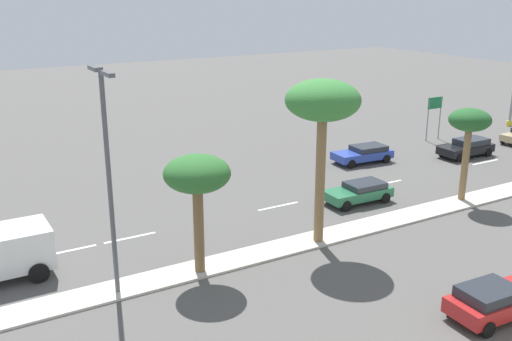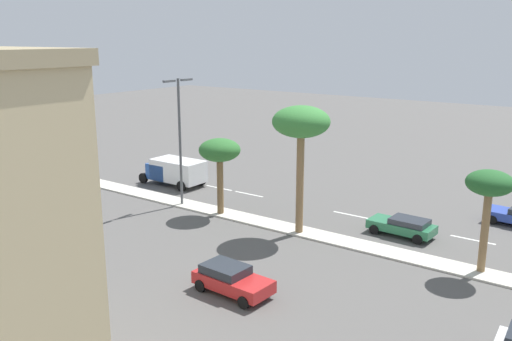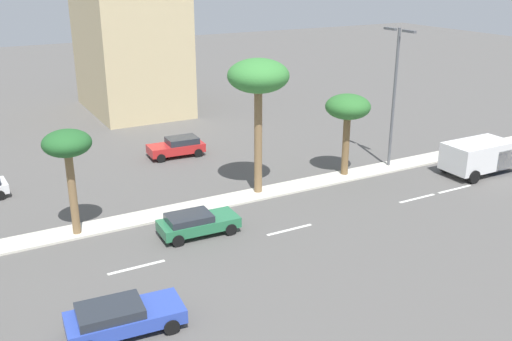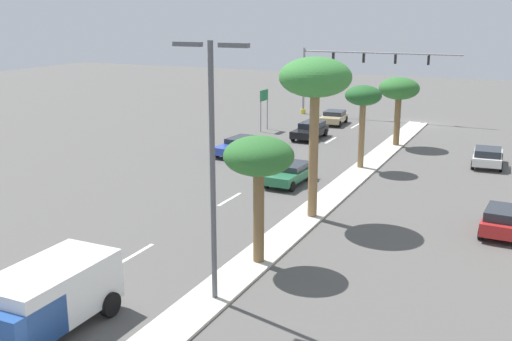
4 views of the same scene
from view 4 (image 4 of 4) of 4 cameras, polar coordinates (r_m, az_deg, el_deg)
ground_plane at (r=29.35m, az=2.11°, el=-6.60°), size 160.00×160.00×0.00m
median_curb at (r=21.34m, az=-8.87°, el=-15.21°), size 1.80×90.13×0.12m
lane_stripe_rear at (r=59.41m, az=9.25°, el=4.13°), size 0.20×2.80×0.01m
lane_stripe_leading at (r=52.36m, az=6.97°, el=2.81°), size 0.20×2.80×0.01m
lane_stripe_trailing at (r=43.17m, az=2.77°, el=0.37°), size 0.20×2.80×0.01m
lane_stripe_center at (r=35.69m, az=-2.48°, el=-2.69°), size 0.20×2.80×0.01m
lane_stripe_far at (r=28.31m, az=-11.23°, el=-7.69°), size 0.20×2.80×0.01m
lane_stripe_left at (r=26.03m, az=-15.43°, el=-10.00°), size 0.20×2.80×0.01m
traffic_signal_gantry at (r=63.98m, az=8.21°, el=9.17°), size 16.22×0.53×6.97m
directional_road_sign at (r=55.94m, az=0.76°, el=6.51°), size 0.10×1.62×3.74m
palm_tree_outboard at (r=50.26m, az=13.19°, el=7.32°), size 3.21×3.21×5.46m
palm_tree_front at (r=42.27m, az=9.96°, el=6.60°), size 2.48×2.48×5.68m
palm_tree_trailing at (r=31.09m, az=5.54°, el=8.26°), size 3.68×3.68×8.32m
palm_tree_mid at (r=25.41m, az=0.26°, el=1.04°), size 2.98×2.98×5.50m
street_lamp_front at (r=21.82m, az=-4.10°, el=1.65°), size 2.90×0.24×9.54m
sedan_black_left at (r=52.88m, az=5.08°, el=3.79°), size 2.03×4.59×1.38m
sedan_red_trailing at (r=32.40m, az=22.15°, el=-4.22°), size 2.14×4.18×1.41m
sedan_blue_mid at (r=46.69m, az=-1.58°, el=2.35°), size 2.32×4.64×1.27m
sedan_white_outboard at (r=46.05m, az=20.78°, el=1.25°), size 2.23×4.20×1.36m
sedan_green_inboard at (r=38.79m, az=3.17°, el=-0.24°), size 2.07×4.28×1.24m
sedan_tan_far at (r=59.93m, az=7.25°, el=4.96°), size 2.36×4.09×1.26m
box_truck at (r=22.10m, az=-19.31°, el=-11.26°), size 2.74×5.90×2.27m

